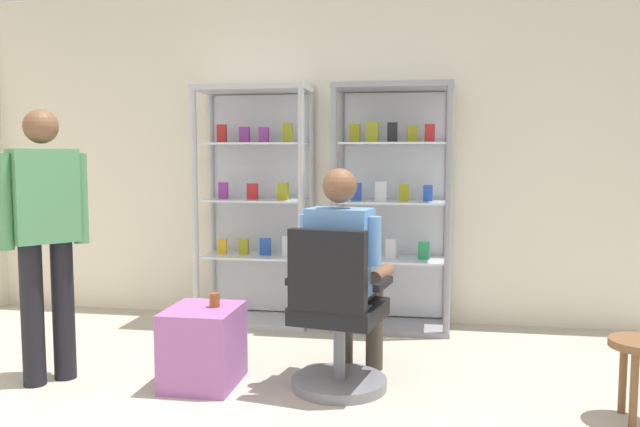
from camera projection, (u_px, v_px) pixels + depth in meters
back_wall at (328, 156)px, 5.34m from camera, size 6.00×0.10×2.70m
display_cabinet_left at (256, 204)px, 5.24m from camera, size 0.90×0.45×1.90m
display_cabinet_right at (392, 205)px, 5.05m from camera, size 0.90×0.45×1.90m
office_chair at (336, 325)px, 3.70m from camera, size 0.61×0.57×0.96m
seated_shopkeeper at (345, 265)px, 3.83m from camera, size 0.54×0.61×1.29m
storage_crate at (203, 346)px, 3.83m from camera, size 0.41×0.48×0.46m
tea_glass at (215, 300)px, 3.83m from camera, size 0.06×0.06×0.08m
standing_customer at (45, 228)px, 3.82m from camera, size 0.40×0.42×1.63m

